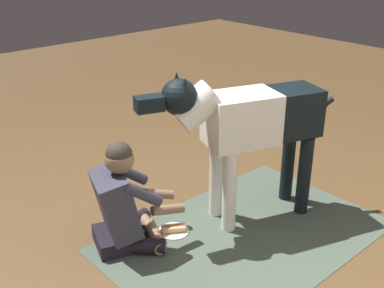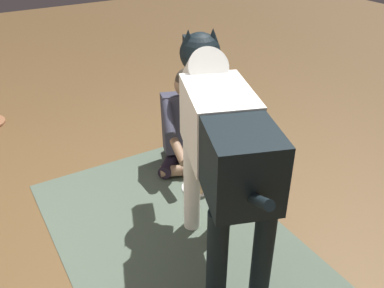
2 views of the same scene
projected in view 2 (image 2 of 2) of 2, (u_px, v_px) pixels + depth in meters
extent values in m
plane|color=brown|center=(181.00, 213.00, 3.02)|extent=(14.30, 14.30, 0.00)
cube|color=#465446|center=(173.00, 235.00, 2.82)|extent=(2.14, 1.43, 0.01)
cube|color=black|center=(186.00, 150.00, 3.67)|extent=(0.34, 0.40, 0.12)
cylinder|color=black|center=(207.00, 157.00, 3.56)|extent=(0.41, 0.15, 0.11)
cylinder|color=#86664D|center=(203.00, 168.00, 3.42)|extent=(0.19, 0.37, 0.09)
cylinder|color=black|center=(171.00, 161.00, 3.51)|extent=(0.36, 0.36, 0.11)
cylinder|color=#86664D|center=(182.00, 170.00, 3.40)|extent=(0.23, 0.37, 0.09)
cube|color=#313343|center=(187.00, 122.00, 3.48)|extent=(0.43, 0.48, 0.52)
cylinder|color=#313343|center=(212.00, 114.00, 3.31)|extent=(0.30, 0.17, 0.24)
cylinder|color=#86664D|center=(211.00, 148.00, 3.23)|extent=(0.27, 0.19, 0.12)
cylinder|color=#313343|center=(168.00, 117.00, 3.25)|extent=(0.30, 0.17, 0.24)
cylinder|color=#86664D|center=(179.00, 152.00, 3.19)|extent=(0.28, 0.12, 0.12)
sphere|color=#86664D|center=(188.00, 85.00, 3.26)|extent=(0.21, 0.21, 0.21)
sphere|color=#362F25|center=(187.00, 80.00, 3.24)|extent=(0.19, 0.19, 0.19)
cylinder|color=silver|center=(192.00, 186.00, 2.74)|extent=(0.11, 0.11, 0.68)
cylinder|color=silver|center=(228.00, 182.00, 2.78)|extent=(0.11, 0.11, 0.68)
cylinder|color=black|center=(217.00, 264.00, 2.16)|extent=(0.11, 0.11, 0.68)
cylinder|color=black|center=(262.00, 257.00, 2.20)|extent=(0.11, 0.11, 0.68)
cube|color=silver|center=(218.00, 122.00, 2.36)|extent=(0.63, 0.51, 0.40)
cube|color=black|center=(239.00, 161.00, 2.01)|extent=(0.55, 0.47, 0.38)
cylinder|color=silver|center=(204.00, 73.00, 2.61)|extent=(0.45, 0.36, 0.38)
sphere|color=black|center=(200.00, 53.00, 2.67)|extent=(0.26, 0.26, 0.26)
cube|color=black|center=(193.00, 46.00, 2.86)|extent=(0.23, 0.18, 0.11)
cone|color=black|center=(188.00, 39.00, 2.59)|extent=(0.12, 0.12, 0.12)
cone|color=black|center=(213.00, 38.00, 2.62)|extent=(0.12, 0.12, 0.12)
cylinder|color=black|center=(255.00, 199.00, 1.82)|extent=(0.35, 0.16, 0.23)
cylinder|color=silver|center=(197.00, 187.00, 3.28)|extent=(0.24, 0.24, 0.01)
cylinder|color=#DBAE71|center=(200.00, 184.00, 3.27)|extent=(0.18, 0.14, 0.05)
cylinder|color=#DBAE71|center=(194.00, 184.00, 3.27)|extent=(0.18, 0.14, 0.05)
cylinder|color=brown|center=(197.00, 184.00, 3.27)|extent=(0.18, 0.13, 0.04)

